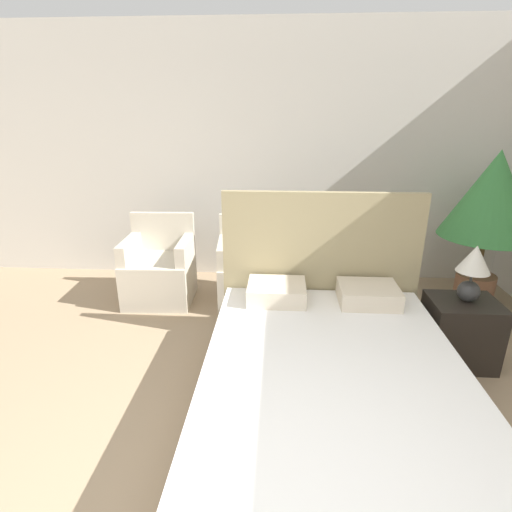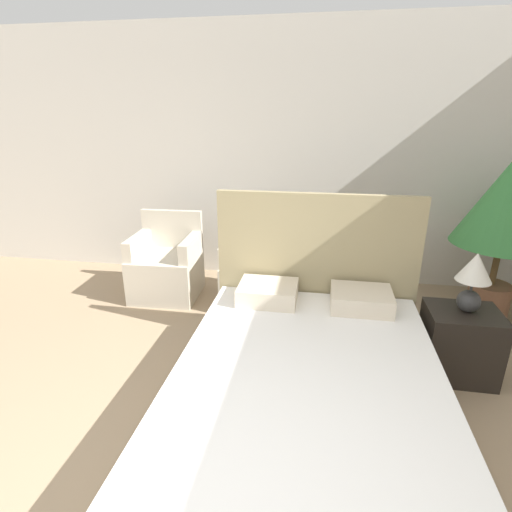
% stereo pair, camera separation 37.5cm
% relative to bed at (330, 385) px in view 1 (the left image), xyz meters
% --- Properties ---
extents(wall_back, '(10.00, 0.06, 2.90)m').
position_rel_bed_xyz_m(wall_back, '(-0.54, 2.60, 1.15)').
color(wall_back, silver).
rests_on(wall_back, ground_plane).
extents(bed, '(1.64, 2.22, 1.36)m').
position_rel_bed_xyz_m(bed, '(0.00, 0.00, 0.00)').
color(bed, '#8C7A5B').
rests_on(bed, ground_plane).
extents(armchair_near_window_left, '(0.72, 0.68, 0.91)m').
position_rel_bed_xyz_m(armchair_near_window_left, '(-1.64, 1.77, 0.01)').
color(armchair_near_window_left, beige).
rests_on(armchair_near_window_left, ground_plane).
extents(armchair_near_window_right, '(0.75, 0.71, 0.91)m').
position_rel_bed_xyz_m(armchair_near_window_right, '(-0.64, 1.77, 0.01)').
color(armchair_near_window_right, beige).
rests_on(armchair_near_window_right, ground_plane).
extents(potted_palm, '(0.91, 0.91, 1.62)m').
position_rel_bed_xyz_m(potted_palm, '(1.71, 1.82, 0.83)').
color(potted_palm, brown).
rests_on(potted_palm, ground_plane).
extents(nightstand, '(0.52, 0.43, 0.55)m').
position_rel_bed_xyz_m(nightstand, '(1.13, 0.77, -0.02)').
color(nightstand, black).
rests_on(nightstand, ground_plane).
extents(table_lamp, '(0.25, 0.25, 0.46)m').
position_rel_bed_xyz_m(table_lamp, '(1.14, 0.78, 0.53)').
color(table_lamp, '#333333').
rests_on(table_lamp, nightstand).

